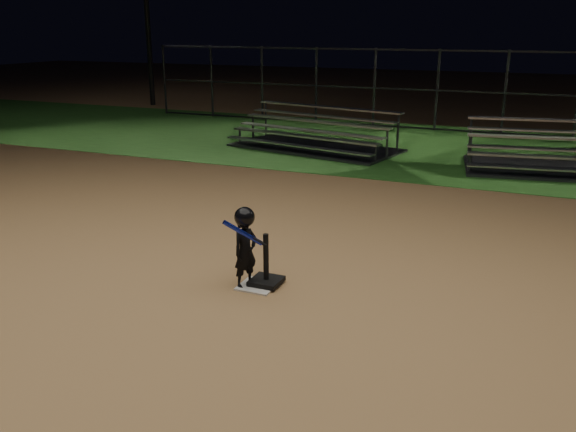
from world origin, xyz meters
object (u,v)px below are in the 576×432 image
object	(u,v)px
batting_tee	(266,275)
bleacher_right	(569,163)
bleacher_left	(314,141)
child_batter	(245,245)
home_plate	(258,286)

from	to	relation	value
batting_tee	bleacher_right	distance (m)	9.06
bleacher_left	child_batter	bearing A→B (deg)	-62.86
batting_tee	bleacher_left	world-z (taller)	bleacher_left
bleacher_left	bleacher_right	xyz separation A→B (m)	(6.21, -0.30, 0.00)
batting_tee	child_batter	world-z (taller)	child_batter
home_plate	bleacher_right	bearing A→B (deg)	65.74
home_plate	child_batter	distance (m)	0.57
home_plate	batting_tee	world-z (taller)	batting_tee
batting_tee	bleacher_right	size ratio (longest dim) A/B	0.14
child_batter	bleacher_right	size ratio (longest dim) A/B	0.22
batting_tee	bleacher_left	bearing A→B (deg)	106.41
child_batter	bleacher_right	bearing A→B (deg)	-0.15
child_batter	bleacher_left	world-z (taller)	bleacher_left
bleacher_right	bleacher_left	bearing A→B (deg)	168.71
bleacher_left	bleacher_right	size ratio (longest dim) A/B	1.00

